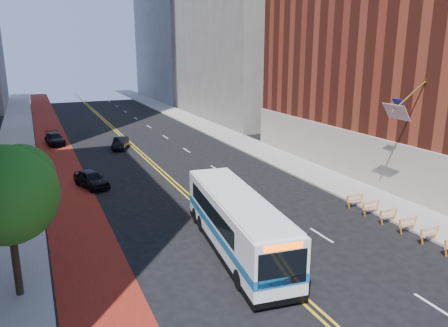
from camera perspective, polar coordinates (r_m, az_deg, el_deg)
ground at (r=19.75m, az=11.59°, el=-18.06°), size 160.00×160.00×0.00m
sidewalk_left at (r=44.60m, az=-25.75°, el=-0.33°), size 4.00×140.00×0.15m
sidewalk_right at (r=49.70m, az=2.96°, el=2.59°), size 4.00×140.00×0.15m
bus_lane_paint at (r=44.61m, az=-20.75°, el=0.10°), size 3.60×140.00×0.01m
center_line_inner at (r=45.64m, az=-10.82°, el=1.13°), size 0.14×140.00×0.01m
center_line_outer at (r=45.72m, az=-10.38°, el=1.18°), size 0.14×140.00×0.01m
lane_dashes at (r=54.43m, az=-7.68°, el=3.48°), size 0.14×98.20×0.01m
construction_barriers at (r=27.63m, az=24.04°, el=-7.62°), size 1.42×10.91×1.00m
street_tree at (r=20.19m, az=-26.37°, el=-3.21°), size 4.20×4.20×6.70m
transit_bus at (r=23.51m, az=1.61°, el=-7.61°), size 3.83×11.72×3.16m
car_a at (r=35.85m, az=-16.94°, el=-1.95°), size 2.71×4.20×1.33m
car_b at (r=48.73m, az=-13.39°, el=2.63°), size 2.57×4.09×1.27m
car_c at (r=53.22m, az=-21.24°, el=3.03°), size 2.20×4.56×1.28m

